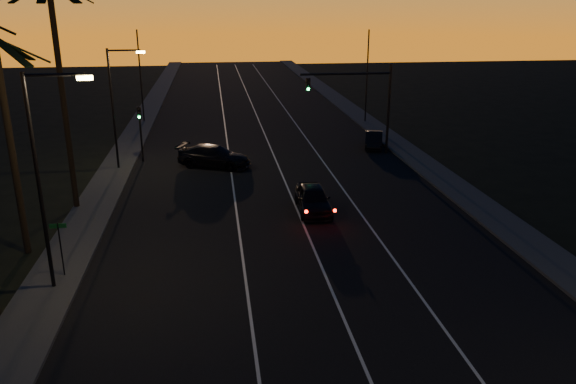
{
  "coord_description": "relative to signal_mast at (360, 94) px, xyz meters",
  "views": [
    {
      "loc": [
        -4.08,
        -2.08,
        11.37
      ],
      "look_at": [
        -0.73,
        22.82,
        2.9
      ],
      "focal_mm": 35.0,
      "sensor_mm": 36.0,
      "label": 1
    }
  ],
  "objects": [
    {
      "name": "road",
      "position": [
        -7.14,
        -9.99,
        -4.78
      ],
      "size": [
        20.0,
        170.0,
        0.01
      ],
      "primitive_type": "cube",
      "color": "black",
      "rests_on": "ground"
    },
    {
      "name": "sidewalk_left",
      "position": [
        -18.34,
        -9.99,
        -4.7
      ],
      "size": [
        2.4,
        170.0,
        0.16
      ],
      "primitive_type": "cube",
      "color": "#353432",
      "rests_on": "ground"
    },
    {
      "name": "sidewalk_right",
      "position": [
        4.06,
        -9.99,
        -4.7
      ],
      "size": [
        2.4,
        170.0,
        0.16
      ],
      "primitive_type": "cube",
      "color": "#353432",
      "rests_on": "ground"
    },
    {
      "name": "lane_stripe_left",
      "position": [
        -10.14,
        -9.99,
        -4.76
      ],
      "size": [
        0.12,
        160.0,
        0.01
      ],
      "primitive_type": "cube",
      "color": "silver",
      "rests_on": "road"
    },
    {
      "name": "lane_stripe_mid",
      "position": [
        -6.64,
        -9.99,
        -4.76
      ],
      "size": [
        0.12,
        160.0,
        0.01
      ],
      "primitive_type": "cube",
      "color": "silver",
      "rests_on": "road"
    },
    {
      "name": "lane_stripe_right",
      "position": [
        -3.14,
        -9.99,
        -4.76
      ],
      "size": [
        0.12,
        160.0,
        0.01
      ],
      "primitive_type": "cube",
      "color": "silver",
      "rests_on": "road"
    },
    {
      "name": "palm_mid",
      "position": [
        -20.34,
        -15.99,
        1.47
      ],
      "size": [
        4.25,
        4.16,
        10.03
      ],
      "color": "black",
      "rests_on": "ground"
    },
    {
      "name": "palm_far",
      "position": [
        -19.34,
        -9.99,
        2.83
      ],
      "size": [
        4.25,
        4.16,
        12.53
      ],
      "color": "black",
      "rests_on": "ground"
    },
    {
      "name": "streetlight_left_near",
      "position": [
        -17.84,
        -19.99,
        0.54
      ],
      "size": [
        2.55,
        0.26,
        9.0
      ],
      "color": "black",
      "rests_on": "ground"
    },
    {
      "name": "streetlight_left_far",
      "position": [
        -17.82,
        -1.99,
        0.28
      ],
      "size": [
        2.55,
        0.26,
        8.5
      ],
      "color": "black",
      "rests_on": "ground"
    },
    {
      "name": "street_sign",
      "position": [
        -17.94,
        -18.99,
        -3.13
      ],
      "size": [
        0.7,
        0.06,
        2.6
      ],
      "color": "black",
      "rests_on": "ground"
    },
    {
      "name": "signal_mast",
      "position": [
        0.0,
        0.0,
        0.0
      ],
      "size": [
        7.1,
        0.41,
        7.0
      ],
      "color": "black",
      "rests_on": "ground"
    },
    {
      "name": "signal_post",
      "position": [
        -16.64,
        -0.01,
        -1.89
      ],
      "size": [
        0.28,
        0.37,
        4.2
      ],
      "color": "black",
      "rests_on": "ground"
    },
    {
      "name": "far_pole_left",
      "position": [
        -18.14,
        15.01,
        -0.28
      ],
      "size": [
        0.14,
        0.14,
        9.0
      ],
      "primitive_type": "cylinder",
      "color": "black",
      "rests_on": "ground"
    },
    {
      "name": "far_pole_right",
      "position": [
        3.86,
        12.01,
        -0.28
      ],
      "size": [
        0.14,
        0.14,
        9.0
      ],
      "primitive_type": "cylinder",
      "color": "black",
      "rests_on": "ground"
    },
    {
      "name": "lead_car",
      "position": [
        -5.77,
        -12.31,
        -4.01
      ],
      "size": [
        1.91,
        5.03,
        1.52
      ],
      "color": "black",
      "rests_on": "road"
    },
    {
      "name": "right_car",
      "position": [
        1.86,
        1.89,
        -4.13
      ],
      "size": [
        2.42,
        4.14,
        1.29
      ],
      "color": "black",
      "rests_on": "road"
    },
    {
      "name": "cross_car",
      "position": [
        -11.28,
        -2.17,
        -3.99
      ],
      "size": [
        5.82,
        4.2,
        1.56
      ],
      "color": "black",
      "rests_on": "road"
    }
  ]
}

